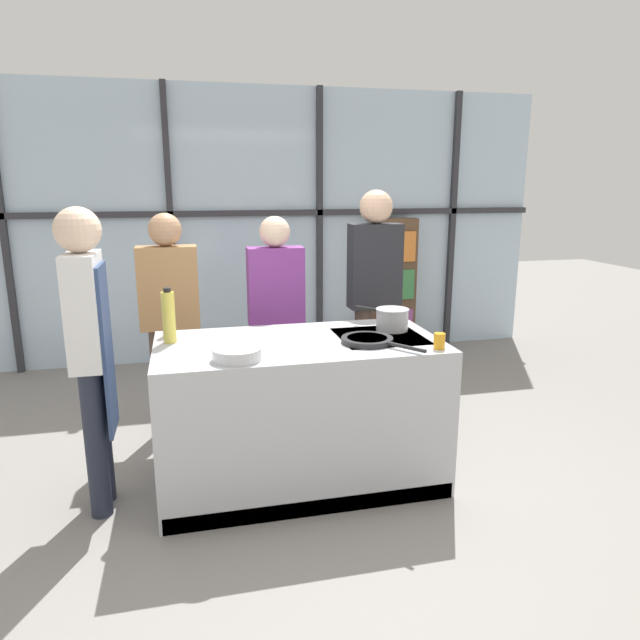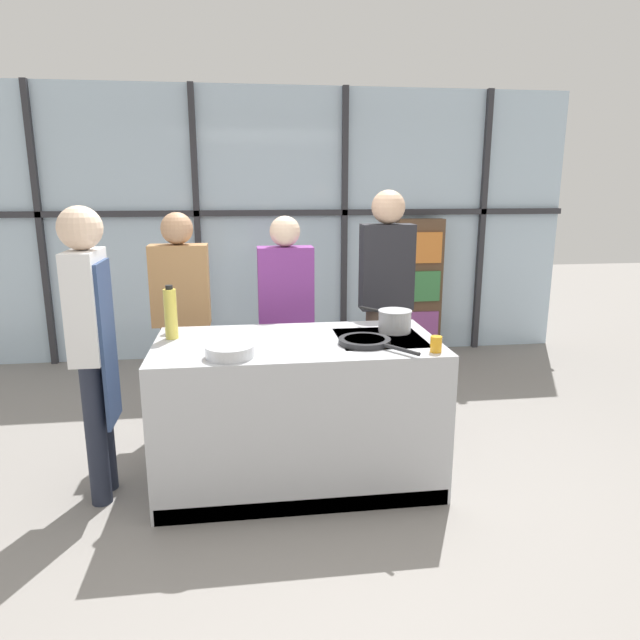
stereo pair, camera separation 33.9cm
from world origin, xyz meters
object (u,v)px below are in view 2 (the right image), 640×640
spectator_center_left (286,309)px  chef (91,333)px  saucepan (395,320)px  white_plate (233,344)px  spectator_center_right (386,289)px  frying_pan (366,341)px  juice_glass_near (436,344)px  spectator_far_left (182,309)px  mixing_bowl (230,351)px  pepper_grinder (173,317)px  oil_bottle (171,313)px

spectator_center_left → chef: bearing=38.6°
saucepan → white_plate: 1.04m
spectator_center_right → frying_pan: (-0.37, -1.01, -0.12)m
saucepan → white_plate: size_ratio=1.26×
chef → frying_pan: bearing=87.3°
spectator_center_left → juice_glass_near: 1.44m
spectator_center_right → white_plate: 1.49m
spectator_far_left → white_plate: bearing=112.5°
chef → juice_glass_near: (1.93, -0.28, -0.06)m
frying_pan → white_plate: bearing=174.6°
juice_glass_near → saucepan: bearing=103.9°
spectator_far_left → mixing_bowl: (0.37, -1.16, 0.01)m
saucepan → white_plate: (-1.02, -0.18, -0.07)m
spectator_far_left → saucepan: bearing=152.0°
spectator_far_left → pepper_grinder: bearing=90.5°
frying_pan → oil_bottle: 1.20m
chef → spectator_center_right: bearing=115.7°
oil_bottle → pepper_grinder: bearing=93.3°
spectator_far_left → pepper_grinder: size_ratio=7.81×
white_plate → mixing_bowl: mixing_bowl is taller
oil_bottle → juice_glass_near: size_ratio=3.60×
pepper_grinder → white_plate: bearing=-45.1°
spectator_far_left → spectator_center_left: size_ratio=1.02×
chef → oil_bottle: size_ratio=5.20×
frying_pan → pepper_grinder: (-1.16, 0.46, 0.08)m
spectator_far_left → pepper_grinder: spectator_far_left is taller
spectator_center_left → mixing_bowl: (-0.40, -1.16, 0.03)m
chef → spectator_far_left: 1.02m
spectator_far_left → juice_glass_near: 1.96m
spectator_center_left → oil_bottle: bearing=43.7°
oil_bottle → mixing_bowl: bearing=-50.8°
chef → mixing_bowl: (0.78, -0.23, -0.07)m
spectator_center_right → saucepan: (-0.13, -0.75, -0.07)m
chef → mixing_bowl: 0.81m
frying_pan → white_plate: (-0.78, 0.07, -0.01)m
spectator_center_right → oil_bottle: bearing=25.3°
chef → spectator_far_left: bearing=156.7°
spectator_far_left → mixing_bowl: 1.22m
spectator_far_left → mixing_bowl: spectator_far_left is taller
spectator_far_left → juice_glass_near: spectator_far_left is taller
white_plate → pepper_grinder: (-0.38, 0.38, 0.09)m
spectator_far_left → saucepan: size_ratio=4.77×
spectator_center_left → white_plate: size_ratio=5.89×
spectator_far_left → spectator_center_left: spectator_far_left is taller
frying_pan → oil_bottle: size_ratio=1.48×
chef → oil_bottle: chef is taller
spectator_far_left → white_plate: (0.39, -0.93, -0.02)m
chef → spectator_center_right: 2.16m
spectator_center_right → pepper_grinder: 1.63m
chef → frying_pan: size_ratio=3.52×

